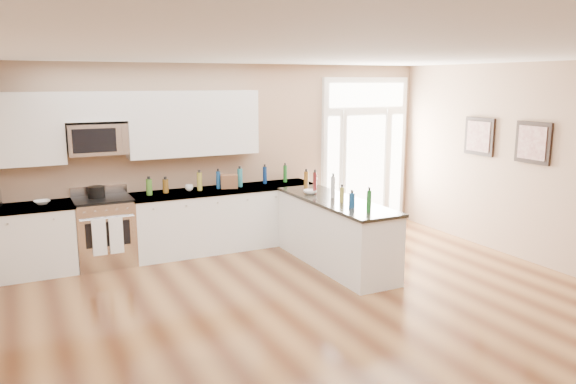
# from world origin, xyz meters

# --- Properties ---
(ground) EXTENTS (8.00, 8.00, 0.00)m
(ground) POSITION_xyz_m (0.00, 0.00, 0.00)
(ground) COLOR #4C2915
(room_shell) EXTENTS (8.00, 8.00, 8.00)m
(room_shell) POSITION_xyz_m (0.00, 0.00, 1.71)
(room_shell) COLOR tan
(room_shell) RESTS_ON ground
(back_cabinet_left) EXTENTS (1.10, 0.66, 0.94)m
(back_cabinet_left) POSITION_xyz_m (-2.87, 3.69, 0.44)
(back_cabinet_left) COLOR white
(back_cabinet_left) RESTS_ON ground
(back_cabinet_right) EXTENTS (2.85, 0.66, 0.94)m
(back_cabinet_right) POSITION_xyz_m (-0.16, 3.69, 0.44)
(back_cabinet_right) COLOR white
(back_cabinet_right) RESTS_ON ground
(peninsula_cabinet) EXTENTS (0.69, 2.32, 0.94)m
(peninsula_cabinet) POSITION_xyz_m (0.93, 2.24, 0.43)
(peninsula_cabinet) COLOR white
(peninsula_cabinet) RESTS_ON ground
(upper_cabinet_left) EXTENTS (1.04, 0.33, 0.95)m
(upper_cabinet_left) POSITION_xyz_m (-2.88, 3.83, 1.93)
(upper_cabinet_left) COLOR white
(upper_cabinet_left) RESTS_ON room_shell
(upper_cabinet_right) EXTENTS (1.94, 0.33, 0.95)m
(upper_cabinet_right) POSITION_xyz_m (-0.57, 3.83, 1.93)
(upper_cabinet_right) COLOR white
(upper_cabinet_right) RESTS_ON room_shell
(upper_cabinet_short) EXTENTS (0.82, 0.33, 0.40)m
(upper_cabinet_short) POSITION_xyz_m (-1.95, 3.83, 2.20)
(upper_cabinet_short) COLOR white
(upper_cabinet_short) RESTS_ON room_shell
(microwave) EXTENTS (0.78, 0.41, 0.42)m
(microwave) POSITION_xyz_m (-1.95, 3.80, 1.76)
(microwave) COLOR silver
(microwave) RESTS_ON room_shell
(entry_door) EXTENTS (1.70, 0.10, 2.60)m
(entry_door) POSITION_xyz_m (2.55, 3.95, 1.30)
(entry_door) COLOR white
(entry_door) RESTS_ON ground
(wall_art_near) EXTENTS (0.05, 0.58, 0.58)m
(wall_art_near) POSITION_xyz_m (3.47, 2.20, 1.70)
(wall_art_near) COLOR black
(wall_art_near) RESTS_ON room_shell
(wall_art_far) EXTENTS (0.05, 0.58, 0.58)m
(wall_art_far) POSITION_xyz_m (3.47, 1.20, 1.70)
(wall_art_far) COLOR black
(wall_art_far) RESTS_ON room_shell
(kitchen_range) EXTENTS (0.78, 0.69, 1.08)m
(kitchen_range) POSITION_xyz_m (-1.95, 3.69, 0.48)
(kitchen_range) COLOR silver
(kitchen_range) RESTS_ON ground
(stockpot) EXTENTS (0.27, 0.27, 0.18)m
(stockpot) POSITION_xyz_m (-2.01, 3.77, 1.04)
(stockpot) COLOR black
(stockpot) RESTS_ON kitchen_range
(cardboard_box) EXTENTS (0.29, 0.25, 0.20)m
(cardboard_box) POSITION_xyz_m (-0.09, 3.68, 1.04)
(cardboard_box) COLOR brown
(cardboard_box) RESTS_ON back_cabinet_right
(bowl_left) EXTENTS (0.23, 0.23, 0.05)m
(bowl_left) POSITION_xyz_m (-2.71, 3.71, 0.97)
(bowl_left) COLOR white
(bowl_left) RESTS_ON back_cabinet_left
(bowl_peninsula) EXTENTS (0.19, 0.19, 0.06)m
(bowl_peninsula) POSITION_xyz_m (0.79, 2.72, 0.97)
(bowl_peninsula) COLOR white
(bowl_peninsula) RESTS_ON peninsula_cabinet
(cup_counter) EXTENTS (0.14, 0.14, 0.09)m
(cup_counter) POSITION_xyz_m (-0.70, 3.74, 0.99)
(cup_counter) COLOR white
(cup_counter) RESTS_ON back_cabinet_right
(counter_bottles) EXTENTS (2.32, 2.44, 0.32)m
(counter_bottles) POSITION_xyz_m (0.15, 3.14, 1.07)
(counter_bottles) COLOR #19591E
(counter_bottles) RESTS_ON back_cabinet_right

